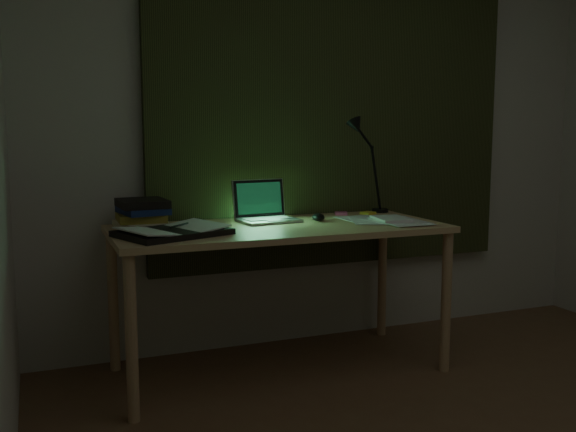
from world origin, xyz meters
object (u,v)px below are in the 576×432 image
Objects in this scene: book_stack at (141,213)px; desk_lamp at (381,168)px; laptop at (269,201)px; loose_papers at (380,220)px; desk at (279,299)px; open_textbook at (173,231)px.

desk_lamp reaches higher than book_stack.
desk_lamp is at bearing 3.85° from laptop.
desk_lamp is (0.20, 0.35, 0.25)m from loose_papers.
desk_lamp is at bearing 3.35° from book_stack.
desk is 0.67m from loose_papers.
open_textbook is (-0.56, -0.10, 0.40)m from desk.
loose_papers is at bearing -6.39° from desk.
open_textbook reaches higher than desk.
loose_papers is at bearing -12.72° from book_stack.
laptop reaches higher than loose_papers.
desk is at bearing -162.26° from desk_lamp.
open_textbook is at bearing -162.83° from laptop.
open_textbook is 1.38m from desk_lamp.
laptop is at bearing 3.15° from open_textbook.
book_stack reaches higher than open_textbook.
open_textbook is 0.90× the size of desk_lamp.
loose_papers is (1.19, -0.27, -0.06)m from book_stack.
desk is 0.82m from book_stack.
laptop is 0.90× the size of loose_papers.
desk_lamp is (0.75, 0.14, 0.15)m from laptop.
laptop is 0.66× the size of desk_lamp.
book_stack is 0.52× the size of desk_lamp.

